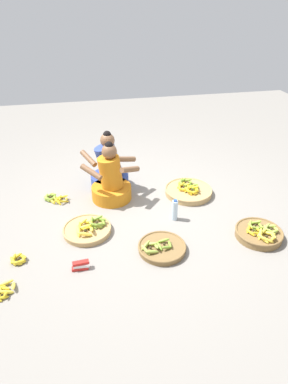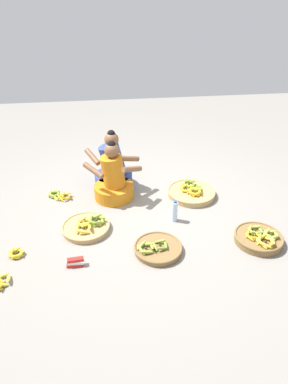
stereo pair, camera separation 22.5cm
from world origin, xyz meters
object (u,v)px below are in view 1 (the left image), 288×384
Objects in this scene: loose_bananas_back_center at (54,198)px; banana_basket_front_left at (88,229)px; water_bottle at (175,210)px; packet_carton_stack at (81,265)px; loose_bananas_near_bicycle at (3,291)px; vendor_woman_behind at (109,170)px; vendor_woman_front at (111,181)px; banana_basket_mid_left at (162,247)px; loose_bananas_back_left at (18,259)px; banana_basket_near_vendor at (259,233)px; banana_basket_front_center at (188,191)px.

banana_basket_front_left is at bearing -63.21° from loose_bananas_back_center.
water_bottle is 1.30m from packet_carton_stack.
water_bottle reaches higher than loose_bananas_near_bicycle.
packet_carton_stack is at bearing -106.93° from vendor_woman_behind.
vendor_woman_front is 0.79m from loose_bananas_back_center.
vendor_woman_behind reaches higher than banana_basket_front_left.
banana_basket_mid_left is at bearing -71.19° from vendor_woman_front.
banana_basket_front_left is at bearing 25.41° from loose_bananas_back_left.
banana_basket_mid_left is at bearing -32.41° from banana_basket_front_left.
loose_bananas_back_center is 1.23× the size of water_bottle.
banana_basket_mid_left is (0.75, -0.47, -0.00)m from banana_basket_front_left.
vendor_woman_front reaches higher than packet_carton_stack.
vendor_woman_front is 0.79m from banana_basket_front_left.
loose_bananas_back_left is (-0.72, -0.34, -0.01)m from banana_basket_front_left.
loose_bananas_near_bicycle is (-2.67, -0.26, -0.03)m from banana_basket_near_vendor.
vendor_woman_front is 1.55× the size of banana_basket_near_vendor.
water_bottle is at bearing -27.03° from loose_bananas_back_center.
banana_basket_front_center is 2.29× the size of water_bottle.
vendor_woman_front is 0.31m from vendor_woman_behind.
packet_carton_stack is (-0.10, -0.58, 0.00)m from banana_basket_front_left.
packet_carton_stack is (0.71, 0.16, 0.02)m from loose_bananas_near_bicycle.
banana_basket_front_left reaches higher than loose_bananas_back_center.
loose_bananas_near_bicycle is at bearing -149.30° from banana_basket_front_center.
banana_basket_front_center is 2.60× the size of loose_bananas_near_bicycle.
loose_bananas_back_center is (-2.25, 1.25, -0.03)m from banana_basket_near_vendor.
loose_bananas_back_left is at bearing 77.55° from loose_bananas_near_bicycle.
banana_basket_front_center is at bearing -6.50° from loose_bananas_back_center.
water_bottle is at bearing 60.66° from banana_basket_mid_left.
vendor_woman_front reaches higher than water_bottle.
water_bottle is (0.68, -0.62, -0.13)m from vendor_woman_front.
banana_basket_near_vendor is 2.68m from loose_bananas_near_bicycle.
banana_basket_near_vendor is at bearing -65.65° from banana_basket_front_center.
banana_basket_front_center is at bearing -21.97° from vendor_woman_behind.
loose_bananas_near_bicycle is 1.56m from loose_bananas_back_center.
banana_basket_front_left reaches higher than loose_bananas_near_bicycle.
vendor_woman_front reaches higher than banana_basket_mid_left.
banana_basket_near_vendor is (1.86, -0.48, 0.01)m from banana_basket_front_left.
packet_carton_stack reaches higher than loose_bananas_back_center.
vendor_woman_front is 1.49m from loose_bananas_back_left.
banana_basket_front_center is 1.15m from banana_basket_near_vendor.
banana_basket_near_vendor is (0.47, -1.05, 0.01)m from banana_basket_front_center.
loose_bananas_back_left is at bearing -106.60° from loose_bananas_back_center.
loose_bananas_back_left is at bearing -129.60° from vendor_woman_behind.
loose_bananas_near_bicycle is 2.00m from water_bottle.
banana_basket_front_center is (1.39, 0.57, 0.01)m from banana_basket_front_left.
banana_basket_near_vendor is 2.12× the size of loose_bananas_near_bicycle.
banana_basket_near_vendor is at bearing 5.49° from loose_bananas_near_bicycle.
loose_bananas_back_left is at bearing -136.97° from vendor_woman_front.
loose_bananas_near_bicycle is at bearing -102.45° from loose_bananas_back_left.
banana_basket_near_vendor is (1.12, -0.01, 0.02)m from banana_basket_mid_left.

